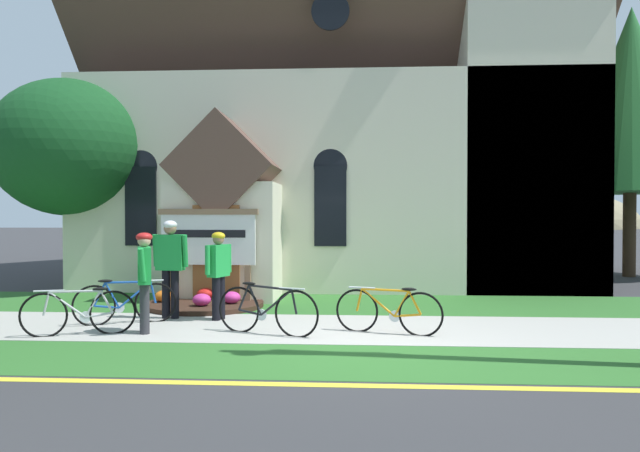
# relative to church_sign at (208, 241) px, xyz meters

# --- Properties ---
(ground) EXTENTS (140.00, 140.00, 0.00)m
(ground) POSITION_rel_church_sign_xyz_m (3.14, 0.00, -1.35)
(ground) COLOR #333335
(sidewalk_slab) EXTENTS (32.00, 2.50, 0.01)m
(sidewalk_slab) POSITION_rel_church_sign_xyz_m (2.50, -2.42, -1.34)
(sidewalk_slab) COLOR #A8A59E
(sidewalk_slab) RESTS_ON ground
(grass_verge) EXTENTS (32.00, 1.84, 0.01)m
(grass_verge) POSITION_rel_church_sign_xyz_m (2.50, -4.60, -1.35)
(grass_verge) COLOR #2D6628
(grass_verge) RESTS_ON ground
(church_lawn) EXTENTS (24.00, 2.89, 0.01)m
(church_lawn) POSITION_rel_church_sign_xyz_m (2.50, 0.28, -1.35)
(church_lawn) COLOR #2D6628
(church_lawn) RESTS_ON ground
(curb_paint_stripe) EXTENTS (28.00, 0.16, 0.01)m
(curb_paint_stripe) POSITION_rel_church_sign_xyz_m (2.50, -5.67, -1.35)
(curb_paint_stripe) COLOR yellow
(curb_paint_stripe) RESTS_ON ground
(church_building) EXTENTS (13.56, 12.55, 13.78)m
(church_building) POSITION_rel_church_sign_xyz_m (2.92, 6.70, 3.85)
(church_building) COLOR beige
(church_building) RESTS_ON ground
(church_sign) EXTENTS (2.12, 0.15, 2.02)m
(church_sign) POSITION_rel_church_sign_xyz_m (0.00, 0.00, 0.00)
(church_sign) COLOR #7F6047
(church_sign) RESTS_ON ground
(flower_bed) EXTENTS (2.41, 2.41, 0.34)m
(flower_bed) POSITION_rel_church_sign_xyz_m (-0.01, -0.32, -1.27)
(flower_bed) COLOR #382319
(flower_bed) RESTS_ON ground
(bicycle_white) EXTENTS (1.69, 0.65, 0.84)m
(bicycle_white) POSITION_rel_church_sign_xyz_m (1.69, -2.97, -0.96)
(bicycle_white) COLOR black
(bicycle_white) RESTS_ON ground
(bicycle_silver) EXTENTS (1.68, 0.54, 0.77)m
(bicycle_silver) POSITION_rel_church_sign_xyz_m (3.62, -2.80, -0.98)
(bicycle_silver) COLOR black
(bicycle_silver) RESTS_ON ground
(bicycle_black) EXTENTS (1.65, 0.58, 0.77)m
(bicycle_black) POSITION_rel_church_sign_xyz_m (-1.23, -3.24, -0.98)
(bicycle_black) COLOR black
(bicycle_black) RESTS_ON ground
(bicycle_orange) EXTENTS (1.61, 0.70, 0.80)m
(bicycle_orange) POSITION_rel_church_sign_xyz_m (-0.90, -2.25, -0.98)
(bicycle_orange) COLOR black
(bicycle_orange) RESTS_ON ground
(cyclist_in_yellow_jersey) EXTENTS (0.68, 0.31, 1.79)m
(cyclist_in_yellow_jersey) POSITION_rel_church_sign_xyz_m (-0.27, -1.69, -0.28)
(cyclist_in_yellow_jersey) COLOR black
(cyclist_in_yellow_jersey) RESTS_ON ground
(cyclist_in_green_jersey) EXTENTS (0.36, 0.58, 1.59)m
(cyclist_in_green_jersey) POSITION_rel_church_sign_xyz_m (0.64, -1.77, -0.43)
(cyclist_in_green_jersey) COLOR black
(cyclist_in_green_jersey) RESTS_ON ground
(cyclist_in_white_jersey) EXTENTS (0.35, 0.69, 1.61)m
(cyclist_in_white_jersey) POSITION_rel_church_sign_xyz_m (-0.27, -3.01, -0.41)
(cyclist_in_white_jersey) COLOR #2D2D33
(cyclist_in_white_jersey) RESTS_ON ground
(roadside_conifer) EXTENTS (4.09, 4.09, 8.21)m
(roadside_conifer) POSITION_rel_church_sign_xyz_m (11.44, 6.31, 4.02)
(roadside_conifer) COLOR #3D2D1E
(roadside_conifer) RESTS_ON ground
(yard_deciduous_tree) EXTENTS (3.76, 3.76, 5.24)m
(yard_deciduous_tree) POSITION_rel_church_sign_xyz_m (-4.01, 2.02, 2.19)
(yard_deciduous_tree) COLOR #4C3823
(yard_deciduous_tree) RESTS_ON ground
(distant_hill) EXTENTS (79.19, 44.46, 17.98)m
(distant_hill) POSITION_rel_church_sign_xyz_m (4.67, 76.57, -1.35)
(distant_hill) COLOR #847A5B
(distant_hill) RESTS_ON ground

